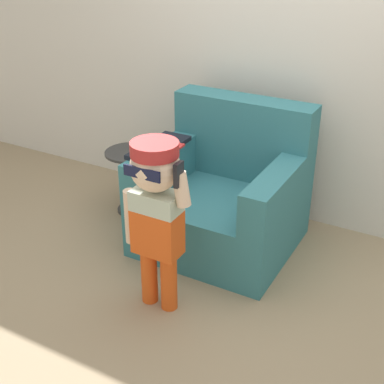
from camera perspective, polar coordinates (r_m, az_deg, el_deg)
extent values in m
plane|color=#998466|center=(3.57, 5.33, -7.61)|extent=(10.00, 10.00, 0.00)
cube|color=silver|center=(3.76, 11.43, 15.49)|extent=(10.00, 0.05, 2.60)
cube|color=teal|center=(3.66, 2.99, -2.89)|extent=(0.99, 0.91, 0.39)
cube|color=teal|center=(3.74, 5.53, 5.83)|extent=(0.99, 0.21, 0.57)
cube|color=teal|center=(3.60, -3.45, 2.54)|extent=(0.17, 0.69, 0.28)
cube|color=teal|center=(3.28, 8.67, -0.38)|extent=(0.17, 0.69, 0.28)
cube|color=black|center=(3.54, -3.52, 4.78)|extent=(0.21, 0.50, 0.03)
cylinder|color=#E05119|center=(3.16, -4.58, -8.79)|extent=(0.10, 0.10, 0.36)
cylinder|color=#E05119|center=(3.10, -2.48, -9.52)|extent=(0.10, 0.10, 0.36)
cube|color=#E05119|center=(2.95, -3.71, -4.23)|extent=(0.27, 0.15, 0.27)
cube|color=#B7C6B2|center=(2.86, -3.83, -0.97)|extent=(0.27, 0.15, 0.11)
sphere|color=beige|center=(2.77, -3.96, 2.69)|extent=(0.27, 0.27, 0.27)
cylinder|color=#B22828|center=(2.73, -4.02, 4.60)|extent=(0.25, 0.25, 0.07)
cube|color=#B22828|center=(2.83, -2.69, 4.93)|extent=(0.15, 0.12, 0.01)
cube|color=#0F1433|center=(2.67, -5.38, 1.98)|extent=(0.21, 0.01, 0.06)
cylinder|color=beige|center=(3.01, -6.50, -2.61)|extent=(0.08, 0.08, 0.32)
cylinder|color=beige|center=(2.73, -1.14, 0.30)|extent=(0.11, 0.08, 0.19)
cube|color=black|center=(2.68, -1.44, 1.88)|extent=(0.02, 0.07, 0.13)
cylinder|color=#333333|center=(4.19, -6.28, -1.82)|extent=(0.24, 0.24, 0.02)
cylinder|color=#333333|center=(4.08, -6.44, 0.99)|extent=(0.07, 0.07, 0.48)
cylinder|color=#333333|center=(3.98, -6.63, 4.19)|extent=(0.37, 0.37, 0.02)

